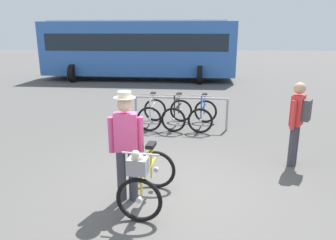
# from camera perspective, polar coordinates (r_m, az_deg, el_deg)

# --- Properties ---
(ground_plane) EXTENTS (80.00, 80.00, 0.00)m
(ground_plane) POSITION_cam_1_polar(r_m,az_deg,el_deg) (5.31, 1.32, -13.33)
(ground_plane) COLOR #514F4C
(bike_rack_rail) EXTENTS (2.51, 0.15, 0.88)m
(bike_rack_rail) POSITION_cam_1_polar(r_m,az_deg,el_deg) (8.56, 2.28, 2.55)
(bike_rack_rail) COLOR #99999E
(bike_rack_rail) RESTS_ON ground
(racked_bike_white) EXTENTS (0.69, 1.12, 0.97)m
(racked_bike_white) POSITION_cam_1_polar(r_m,az_deg,el_deg) (8.90, -2.82, 1.26)
(racked_bike_white) COLOR black
(racked_bike_white) RESTS_ON ground
(racked_bike_black) EXTENTS (0.82, 1.20, 0.98)m
(racked_bike_black) POSITION_cam_1_polar(r_m,az_deg,el_deg) (8.81, 1.68, 1.12)
(racked_bike_black) COLOR black
(racked_bike_black) RESTS_ON ground
(racked_bike_blue) EXTENTS (0.83, 1.18, 0.97)m
(racked_bike_blue) POSITION_cam_1_polar(r_m,az_deg,el_deg) (8.78, 6.23, 0.98)
(racked_bike_blue) COLOR black
(racked_bike_blue) RESTS_ON ground
(featured_bicycle) EXTENTS (0.78, 1.24, 1.09)m
(featured_bicycle) POSITION_cam_1_polar(r_m,az_deg,el_deg) (4.81, -3.90, -10.13)
(featured_bicycle) COLOR black
(featured_bicycle) RESTS_ON ground
(person_with_featured_bike) EXTENTS (0.53, 0.32, 1.72)m
(person_with_featured_bike) POSITION_cam_1_polar(r_m,az_deg,el_deg) (4.88, -7.45, -3.94)
(person_with_featured_bike) COLOR #383842
(person_with_featured_bike) RESTS_ON ground
(pedestrian_with_backpack) EXTENTS (0.43, 0.47, 1.64)m
(pedestrian_with_backpack) POSITION_cam_1_polar(r_m,az_deg,el_deg) (6.62, 22.00, 0.18)
(pedestrian_with_backpack) COLOR #383842
(pedestrian_with_backpack) RESTS_ON ground
(bus_distant) EXTENTS (10.05, 3.53, 3.08)m
(bus_distant) POSITION_cam_1_polar(r_m,az_deg,el_deg) (17.55, -5.16, 12.84)
(bus_distant) COLOR #3366B7
(bus_distant) RESTS_ON ground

